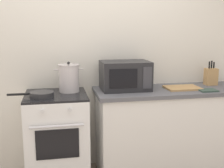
# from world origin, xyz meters

# --- Properties ---
(back_wall) EXTENTS (4.40, 0.10, 2.50)m
(back_wall) POSITION_xyz_m (0.30, 0.97, 1.25)
(back_wall) COLOR silver
(back_wall) RESTS_ON ground_plane
(lower_cabinet_right) EXTENTS (1.64, 0.56, 0.88)m
(lower_cabinet_right) POSITION_xyz_m (0.90, 0.62, 0.44)
(lower_cabinet_right) COLOR white
(lower_cabinet_right) RESTS_ON ground_plane
(countertop_right) EXTENTS (1.70, 0.60, 0.04)m
(countertop_right) POSITION_xyz_m (0.90, 0.62, 0.90)
(countertop_right) COLOR #59595E
(countertop_right) RESTS_ON lower_cabinet_right
(stove) EXTENTS (0.60, 0.64, 0.92)m
(stove) POSITION_xyz_m (-0.35, 0.60, 0.46)
(stove) COLOR white
(stove) RESTS_ON ground_plane
(stock_pot) EXTENTS (0.29, 0.21, 0.31)m
(stock_pot) POSITION_xyz_m (-0.21, 0.69, 1.06)
(stock_pot) COLOR beige
(stock_pot) RESTS_ON stove
(frying_pan) EXTENTS (0.43, 0.23, 0.05)m
(frying_pan) POSITION_xyz_m (-0.49, 0.50, 0.95)
(frying_pan) COLOR #28282B
(frying_pan) RESTS_ON stove
(microwave) EXTENTS (0.50, 0.37, 0.30)m
(microwave) POSITION_xyz_m (0.37, 0.68, 1.07)
(microwave) COLOR #232326
(microwave) RESTS_ON countertop_right
(cutting_board) EXTENTS (0.36, 0.26, 0.02)m
(cutting_board) POSITION_xyz_m (0.98, 0.60, 0.93)
(cutting_board) COLOR tan
(cutting_board) RESTS_ON countertop_right
(knife_block) EXTENTS (0.13, 0.10, 0.28)m
(knife_block) POSITION_xyz_m (1.39, 0.74, 1.02)
(knife_block) COLOR tan
(knife_block) RESTS_ON countertop_right
(oven_mitt) EXTENTS (0.18, 0.14, 0.02)m
(oven_mitt) POSITION_xyz_m (1.19, 0.44, 0.93)
(oven_mitt) COLOR #384C42
(oven_mitt) RESTS_ON countertop_right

